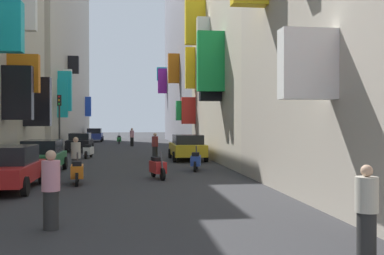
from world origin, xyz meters
name	(u,v)px	position (x,y,z in m)	size (l,w,h in m)	color
ground_plane	(126,154)	(0.00, 30.00, 0.00)	(140.00, 140.00, 0.00)	#2D2D30
building_left_far	(45,45)	(-7.99, 44.67, 9.82)	(6.98, 30.64, 19.66)	#BCB29E
building_right_mid_a	(266,50)	(7.98, 23.17, 6.39)	(7.38, 12.36, 12.77)	#BCB29E
building_right_mid_b	(235,48)	(7.97, 31.14, 7.78)	(7.39, 3.57, 15.62)	#9E9384
building_right_mid_c	(203,52)	(7.99, 46.47, 9.74)	(7.24, 27.08, 19.49)	gray
parked_car_blue	(94,135)	(-3.76, 51.88, 0.79)	(1.92, 3.96, 1.53)	navy
parked_car_yellow	(187,147)	(3.60, 24.63, 0.79)	(1.99, 4.23, 1.51)	gold
parked_car_green	(42,156)	(-3.68, 18.80, 0.75)	(1.84, 4.06, 1.44)	#236638
parked_car_red	(8,167)	(-3.82, 13.44, 0.76)	(1.91, 4.27, 1.45)	#B21E1E
parked_car_black	(80,142)	(-3.57, 34.03, 0.74)	(1.87, 4.24, 1.40)	black
scooter_blue	(196,161)	(3.25, 18.66, 0.46)	(0.64, 1.77, 1.13)	#2D4CAD
scooter_white	(89,151)	(-2.33, 26.94, 0.46)	(0.59, 1.96, 1.13)	silver
scooter_green	(119,139)	(-0.84, 45.95, 0.46)	(0.48, 1.92, 1.13)	#287F3D
scooter_silver	(54,154)	(-4.00, 24.20, 0.46)	(0.71, 1.80, 1.13)	#ADADB2
scooter_red	(158,167)	(1.31, 15.80, 0.46)	(0.66, 1.74, 1.13)	red
scooter_orange	(77,171)	(-1.69, 14.56, 0.46)	(0.53, 1.78, 1.13)	orange
pedestrian_crossing	(132,137)	(0.45, 40.92, 0.84)	(0.43, 0.43, 1.69)	black
pedestrian_near_left	(76,158)	(-1.92, 16.24, 0.83)	(0.51, 0.51, 1.66)	#353535
pedestrian_near_right	(51,190)	(-1.45, 7.34, 0.83)	(0.47, 0.47, 1.67)	#282828
pedestrian_mid_street	(155,146)	(1.73, 25.46, 0.79)	(0.51, 0.51, 1.60)	#2A2A2A
pedestrian_far_away	(367,211)	(4.11, 4.59, 0.76)	(0.43, 0.43, 1.54)	#272727
traffic_light_near_corner	(59,114)	(-4.64, 30.79, 2.83)	(0.26, 0.34, 4.14)	#2D2D2D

